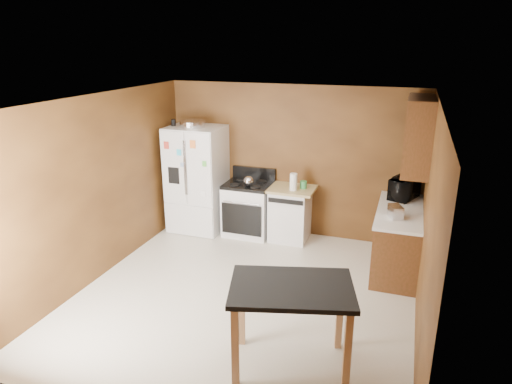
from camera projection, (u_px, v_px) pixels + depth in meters
The scene contains 18 objects.
floor at pixel (244, 296), 5.91m from camera, with size 4.50×4.50×0.00m, color beige.
ceiling at pixel (243, 101), 5.12m from camera, with size 4.50×4.50×0.00m, color white.
wall_back at pixel (291, 161), 7.53m from camera, with size 4.20×4.20×0.00m, color brown.
wall_front at pixel (141, 301), 3.50m from camera, with size 4.20×4.20×0.00m, color brown.
wall_left at pixel (98, 188), 6.16m from camera, with size 4.50×4.50×0.00m, color brown.
wall_right at pixel (428, 228), 4.87m from camera, with size 4.50×4.50×0.00m, color brown.
roasting_pan at pixel (192, 124), 7.45m from camera, with size 0.42×0.42×0.10m, color silver.
pen_cup at pixel (173, 123), 7.55m from camera, with size 0.07×0.07×0.11m, color black.
kettle at pixel (249, 181), 7.38m from camera, with size 0.17×0.17×0.17m, color silver.
paper_towel at pixel (293, 182), 7.20m from camera, with size 0.12×0.12×0.27m, color white.
green_canister at pixel (303, 185), 7.31m from camera, with size 0.11×0.11×0.12m, color green.
toaster at pixel (395, 212), 6.06m from camera, with size 0.14×0.23×0.17m, color silver.
microwave at pixel (404, 188), 6.81m from camera, with size 0.54×0.37×0.30m, color black.
refrigerator at pixel (197, 179), 7.78m from camera, with size 0.90×0.80×1.80m.
gas_range at pixel (248, 208), 7.69m from camera, with size 0.76×0.68×1.10m.
dishwasher at pixel (290, 213), 7.49m from camera, with size 0.78×0.63×0.89m.
right_cabinets at pixel (404, 209), 6.38m from camera, with size 0.63×1.58×2.45m.
island at pixel (291, 299), 4.43m from camera, with size 1.36×1.08×0.91m.
Camera 1 is at (1.83, -4.85, 3.16)m, focal length 32.00 mm.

